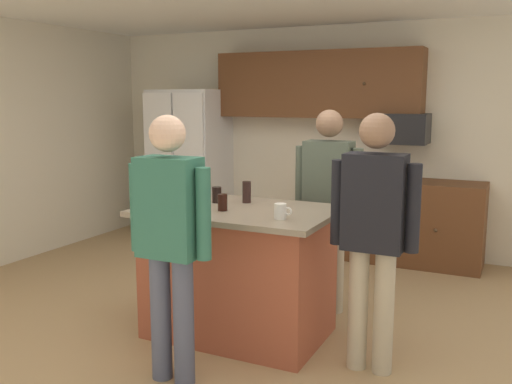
% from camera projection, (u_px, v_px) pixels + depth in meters
% --- Properties ---
extents(floor, '(7.04, 7.04, 0.00)m').
position_uv_depth(floor, '(248.00, 333.00, 4.32)').
color(floor, tan).
rests_on(floor, ground).
extents(back_wall, '(6.40, 0.10, 2.60)m').
position_uv_depth(back_wall, '(354.00, 139.00, 6.59)').
color(back_wall, beige).
rests_on(back_wall, ground).
extents(cabinet_run_upper, '(2.40, 0.38, 0.75)m').
position_uv_depth(cabinet_run_upper, '(317.00, 85.00, 6.48)').
color(cabinet_run_upper, brown).
extents(cabinet_run_lower, '(1.80, 0.63, 0.90)m').
position_uv_depth(cabinet_run_lower, '(397.00, 220.00, 6.19)').
color(cabinet_run_lower, brown).
rests_on(cabinet_run_lower, ground).
extents(refrigerator, '(0.86, 0.76, 1.87)m').
position_uv_depth(refrigerator, '(190.00, 165.00, 7.13)').
color(refrigerator, white).
rests_on(refrigerator, ground).
extents(microwave_over_range, '(0.56, 0.40, 0.32)m').
position_uv_depth(microwave_over_range, '(401.00, 129.00, 6.04)').
color(microwave_over_range, black).
extents(kitchen_island, '(1.42, 0.95, 0.97)m').
position_uv_depth(kitchen_island, '(239.00, 271.00, 4.24)').
color(kitchen_island, '#9E4C33').
rests_on(kitchen_island, ground).
extents(person_guest_right, '(0.57, 0.22, 1.68)m').
position_uv_depth(person_guest_right, '(328.00, 197.00, 4.64)').
color(person_guest_right, tan).
rests_on(person_guest_right, ground).
extents(person_elder_center, '(0.57, 0.22, 1.69)m').
position_uv_depth(person_elder_center, '(374.00, 226.00, 3.59)').
color(person_elder_center, tan).
rests_on(person_elder_center, ground).
extents(person_host_foreground, '(0.57, 0.22, 1.68)m').
position_uv_depth(person_host_foreground, '(170.00, 232.00, 3.44)').
color(person_host_foreground, '#4C5166').
rests_on(person_host_foreground, ground).
extents(mug_blue_stoneware, '(0.12, 0.08, 0.11)m').
position_uv_depth(mug_blue_stoneware, '(281.00, 211.00, 3.77)').
color(mug_blue_stoneware, white).
rests_on(mug_blue_stoneware, kitchen_island).
extents(glass_pilsner, '(0.07, 0.07, 0.12)m').
position_uv_depth(glass_pilsner, '(217.00, 195.00, 4.37)').
color(glass_pilsner, black).
rests_on(glass_pilsner, kitchen_island).
extents(glass_short_whisky, '(0.07, 0.07, 0.15)m').
position_uv_depth(glass_short_whisky, '(178.00, 200.00, 4.09)').
color(glass_short_whisky, black).
rests_on(glass_short_whisky, kitchen_island).
extents(glass_dark_ale, '(0.07, 0.07, 0.12)m').
position_uv_depth(glass_dark_ale, '(223.00, 202.00, 4.06)').
color(glass_dark_ale, black).
rests_on(glass_dark_ale, kitchen_island).
extents(glass_stout_tall, '(0.07, 0.07, 0.17)m').
position_uv_depth(glass_stout_tall, '(247.00, 192.00, 4.36)').
color(glass_stout_tall, black).
rests_on(glass_stout_tall, kitchen_island).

